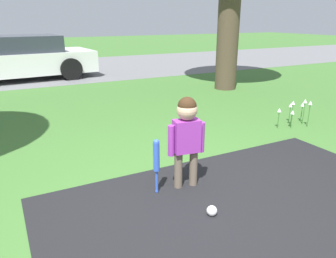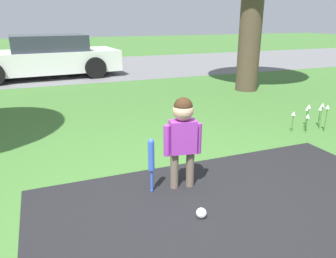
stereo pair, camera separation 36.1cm
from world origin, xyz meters
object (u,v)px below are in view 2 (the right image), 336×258
Objects in this scene: parked_car at (44,57)px; baseball_bat at (151,158)px; sports_ball at (201,213)px; child at (183,131)px.

baseball_bat is at bearing 91.14° from parked_car.
sports_ball is (0.26, -0.59, -0.32)m from baseball_bat.
baseball_bat is 6.07× the size of sports_ball.
baseball_bat is at bearing 113.57° from sports_ball.
child is 0.22× the size of parked_car.
child is 0.82m from sports_ball.
parked_car is (-0.99, 8.27, 0.53)m from sports_ball.
sports_ball is at bearing -66.43° from baseball_bat.
baseball_bat reaches higher than sports_ball.
parked_car is at bearing 106.73° from child.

